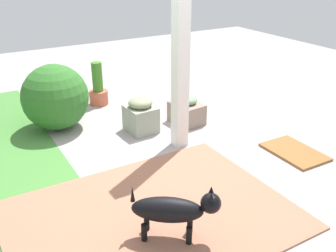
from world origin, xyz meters
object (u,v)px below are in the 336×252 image
stone_planter_near (141,115)px  doormat (294,152)px  porch_pillar (181,39)px  terracotta_pot_tall (98,90)px  dog (174,210)px  stone_planter_nearest (187,111)px  round_shrub (55,97)px

stone_planter_near → doormat: 1.90m
porch_pillar → terracotta_pot_tall: porch_pillar is taller
terracotta_pot_tall → dog: terracotta_pot_tall is taller
terracotta_pot_tall → stone_planter_nearest: bearing=-149.1°
round_shrub → dog: (-2.59, -0.18, -0.14)m
porch_pillar → stone_planter_near: size_ratio=5.53×
doormat → dog: bearing=105.4°
porch_pillar → round_shrub: 1.83m
stone_planter_nearest → stone_planter_near: 0.65m
round_shrub → terracotta_pot_tall: 0.97m
stone_planter_nearest → stone_planter_near: size_ratio=1.04×
stone_planter_nearest → round_shrub: size_ratio=0.56×
stone_planter_nearest → round_shrub: 1.70m
stone_planter_nearest → round_shrub: round_shrub is taller
stone_planter_nearest → doormat: bearing=-156.1°
stone_planter_nearest → dog: 2.31m
porch_pillar → stone_planter_nearest: bearing=-40.3°
porch_pillar → stone_planter_near: (0.57, 0.22, -1.04)m
porch_pillar → doormat: 1.82m
stone_planter_near → dog: 2.08m
stone_planter_near → round_shrub: size_ratio=0.54×
stone_planter_nearest → terracotta_pot_tall: 1.47m
stone_planter_near → terracotta_pot_tall: size_ratio=0.71×
terracotta_pot_tall → dog: bearing=169.4°
stone_planter_near → dog: (-1.96, 0.70, 0.06)m
stone_planter_near → terracotta_pot_tall: 1.19m
porch_pillar → stone_planter_near: porch_pillar is taller
dog → doormat: (0.53, -1.94, -0.26)m
dog → doormat: bearing=-74.6°
terracotta_pot_tall → round_shrub: bearing=125.4°
terracotta_pot_tall → doormat: (-2.61, -1.35, -0.21)m
dog → terracotta_pot_tall: bearing=-10.6°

